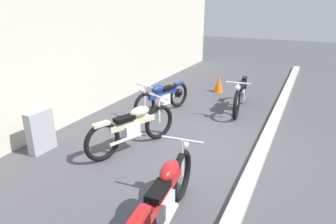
# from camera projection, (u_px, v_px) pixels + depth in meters

# --- Properties ---
(ground_plane) EXTENTS (40.00, 40.00, 0.00)m
(ground_plane) POSITION_uv_depth(u_px,v_px,m) (200.00, 145.00, 6.20)
(ground_plane) COLOR #47474C
(building_wall) EXTENTS (18.00, 0.30, 3.14)m
(building_wall) POSITION_uv_depth(u_px,v_px,m) (68.00, 57.00, 7.07)
(building_wall) COLOR beige
(building_wall) RESTS_ON ground_plane
(curb_strip) EXTENTS (18.00, 0.24, 0.12)m
(curb_strip) POSITION_uv_depth(u_px,v_px,m) (260.00, 155.00, 5.67)
(curb_strip) COLOR #B7B2A8
(curb_strip) RESTS_ON ground_plane
(stone_marker) EXTENTS (0.54, 0.22, 0.85)m
(stone_marker) POSITION_uv_depth(u_px,v_px,m) (41.00, 131.00, 5.82)
(stone_marker) COLOR #9E9EA3
(stone_marker) RESTS_ON ground_plane
(helmet) EXTENTS (0.26, 0.26, 0.26)m
(helmet) POSITION_uv_depth(u_px,v_px,m) (178.00, 92.00, 9.35)
(helmet) COLOR black
(helmet) RESTS_ON ground_plane
(traffic_cone) EXTENTS (0.32, 0.32, 0.55)m
(traffic_cone) POSITION_uv_depth(u_px,v_px,m) (219.00, 84.00, 9.78)
(traffic_cone) COLOR orange
(traffic_cone) RESTS_ON ground_plane
(motorcycle_red) EXTENTS (2.21, 0.62, 0.99)m
(motorcycle_red) POSITION_uv_depth(u_px,v_px,m) (165.00, 197.00, 3.77)
(motorcycle_red) COLOR black
(motorcycle_red) RESTS_ON ground_plane
(motorcycle_cream) EXTENTS (2.06, 0.95, 0.97)m
(motorcycle_cream) POSITION_uv_depth(u_px,v_px,m) (133.00, 127.00, 5.91)
(motorcycle_cream) COLOR black
(motorcycle_cream) RESTS_ON ground_plane
(motorcycle_blue) EXTENTS (1.98, 0.77, 0.91)m
(motorcycle_blue) POSITION_uv_depth(u_px,v_px,m) (162.00, 97.00, 7.84)
(motorcycle_blue) COLOR black
(motorcycle_blue) RESTS_ON ground_plane
(motorcycle_black) EXTENTS (2.15, 0.60, 0.97)m
(motorcycle_black) POSITION_uv_depth(u_px,v_px,m) (240.00, 94.00, 8.03)
(motorcycle_black) COLOR black
(motorcycle_black) RESTS_ON ground_plane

